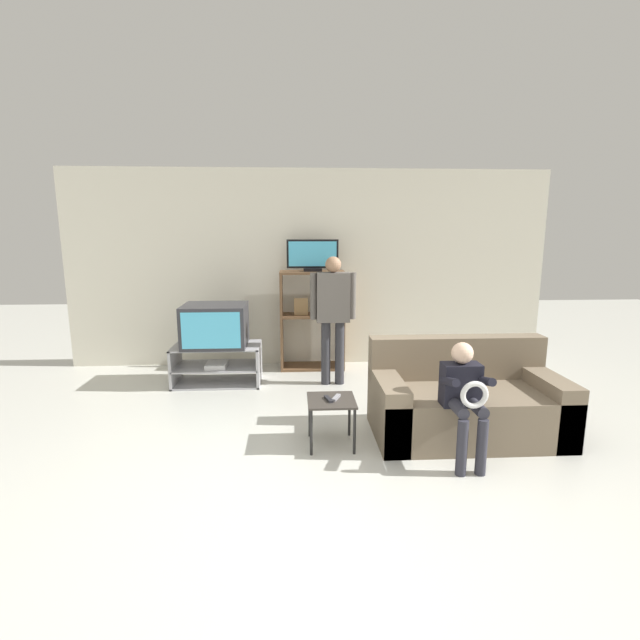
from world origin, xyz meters
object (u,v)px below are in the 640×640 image
object	(u,v)px
television_main	(215,325)
snack_table	(331,406)
media_shelf	(312,319)
remote_control_black	(328,399)
couch	(465,403)
tv_stand	(218,365)
person_seated_child	(464,393)
television_flat	(313,256)
remote_control_white	(336,398)
person_standing_adult	(333,308)

from	to	relation	value
television_main	snack_table	size ratio (longest dim) A/B	1.78
media_shelf	remote_control_black	xyz separation A→B (m)	(0.04, -2.30, -0.24)
media_shelf	couch	world-z (taller)	media_shelf
tv_stand	person_seated_child	bearing A→B (deg)	-42.62
television_flat	remote_control_white	distance (m)	2.50
person_standing_adult	tv_stand	bearing A→B (deg)	175.92
television_flat	person_standing_adult	xyz separation A→B (m)	(0.21, -0.65, -0.57)
tv_stand	television_flat	bearing A→B (deg)	25.51
television_flat	remote_control_black	xyz separation A→B (m)	(0.04, -2.29, -1.06)
media_shelf	remote_control_black	world-z (taller)	media_shelf
remote_control_white	person_seated_child	world-z (taller)	person_seated_child
media_shelf	remote_control_white	world-z (taller)	media_shelf
remote_control_white	person_standing_adult	world-z (taller)	person_standing_adult
tv_stand	person_seated_child	size ratio (longest dim) A/B	1.08
television_main	television_flat	bearing A→B (deg)	26.15
television_main	person_seated_child	distance (m)	3.03
television_main	remote_control_black	xyz separation A→B (m)	(1.20, -1.71, -0.29)
remote_control_white	couch	bearing A→B (deg)	30.79
remote_control_white	television_main	bearing A→B (deg)	150.69
snack_table	couch	bearing A→B (deg)	7.59
person_standing_adult	remote_control_black	bearing A→B (deg)	-96.07
media_shelf	snack_table	world-z (taller)	media_shelf
television_main	remote_control_white	xyz separation A→B (m)	(1.27, -1.68, -0.29)
television_main	person_seated_child	xyz separation A→B (m)	(2.23, -2.03, -0.14)
tv_stand	remote_control_white	bearing A→B (deg)	-53.27
media_shelf	person_seated_child	world-z (taller)	media_shelf
media_shelf	remote_control_white	bearing A→B (deg)	-87.20
remote_control_white	person_seated_child	xyz separation A→B (m)	(0.96, -0.35, 0.15)
person_seated_child	television_flat	bearing A→B (deg)	112.22
remote_control_white	snack_table	bearing A→B (deg)	-138.34
tv_stand	remote_control_black	size ratio (longest dim) A/B	7.11
television_main	couch	size ratio (longest dim) A/B	0.45
television_flat	remote_control_white	bearing A→B (deg)	-87.39
remote_control_white	television_flat	bearing A→B (deg)	116.20
tv_stand	television_flat	world-z (taller)	television_flat
television_flat	media_shelf	bearing A→B (deg)	113.21
television_flat	snack_table	size ratio (longest dim) A/B	1.62
person_standing_adult	television_main	bearing A→B (deg)	176.67
television_main	media_shelf	distance (m)	1.30
television_flat	person_seated_child	size ratio (longest dim) A/B	0.70
tv_stand	person_standing_adult	distance (m)	1.54
remote_control_black	person_standing_adult	xyz separation A→B (m)	(0.17, 1.63, 0.50)
couch	person_standing_adult	xyz separation A→B (m)	(-1.07, 1.45, 0.63)
tv_stand	television_flat	distance (m)	1.80
tv_stand	snack_table	bearing A→B (deg)	-54.41
media_shelf	remote_control_black	size ratio (longest dim) A/B	8.98
tv_stand	remote_control_black	xyz separation A→B (m)	(1.20, -1.73, 0.19)
remote_control_black	couch	distance (m)	1.26
tv_stand	snack_table	size ratio (longest dim) A/B	2.51
media_shelf	snack_table	distance (m)	2.31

